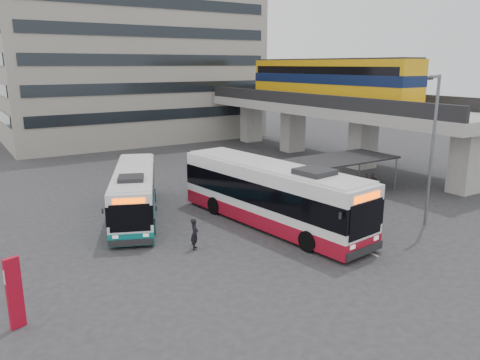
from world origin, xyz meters
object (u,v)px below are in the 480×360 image
pedestrian (195,234)px  lamp_post (432,142)px  bus_main (271,195)px  bus_teal (135,193)px

pedestrian → lamp_post: bearing=-73.7°
lamp_post → bus_main: bearing=132.9°
bus_main → lamp_post: size_ratio=1.56×
bus_main → pedestrian: bearing=-176.7°
bus_teal → lamp_post: 17.60m
lamp_post → pedestrian: bearing=149.2°
bus_teal → pedestrian: bearing=-61.6°
bus_teal → pedestrian: bus_teal is taller
pedestrian → lamp_post: size_ratio=0.19×
bus_teal → pedestrian: (0.67, -6.65, -0.67)m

